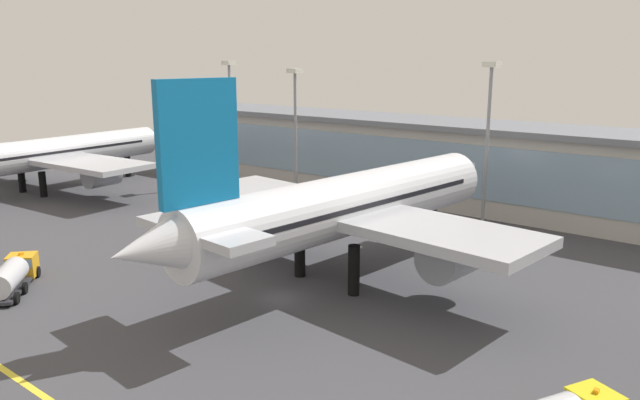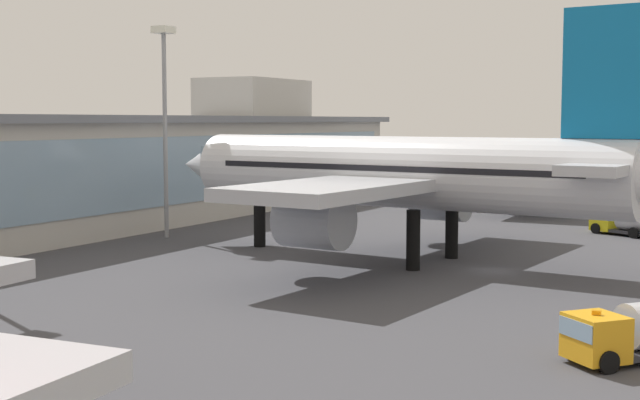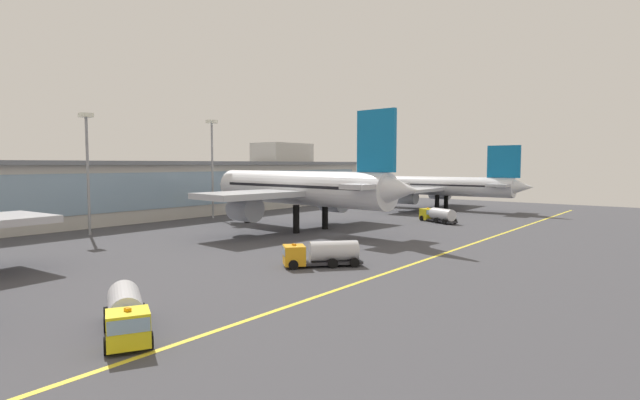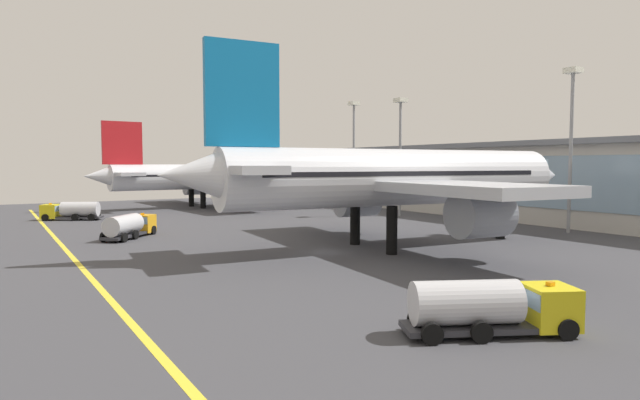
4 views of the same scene
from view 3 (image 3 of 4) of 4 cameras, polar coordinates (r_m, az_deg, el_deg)
name	(u,v)px [view 3 (image 3 of 4)]	position (r m, az deg, el deg)	size (l,w,h in m)	color
ground_plane	(332,234)	(82.28, 1.44, -4.00)	(180.43, 180.43, 0.00)	#424247
taxiway_centreline_stripe	(459,248)	(71.47, 15.78, -5.41)	(144.34, 0.50, 0.01)	yellow
terminal_building	(178,187)	(115.20, -16.12, 1.50)	(131.88, 14.00, 17.53)	beige
airliner_near_right	(299,189)	(87.65, -2.39, 1.32)	(39.69, 49.10, 20.03)	black
airliner_far_right	(431,186)	(131.84, 12.70, 1.56)	(37.52, 50.81, 16.11)	black
fuel_tanker_truck	(320,253)	(56.80, -0.03, -6.18)	(8.40, 7.78, 2.90)	black
baggage_tug_near	(126,314)	(37.10, -21.51, -12.13)	(6.42, 9.12, 2.90)	black
service_truck_far	(437,215)	(101.90, 13.37, -1.67)	(6.17, 9.20, 2.90)	black
apron_light_mast_west	(212,153)	(108.46, -12.37, 5.32)	(1.80, 1.80, 21.07)	gray
apron_light_mast_centre	(87,154)	(89.35, -25.32, 4.88)	(1.80, 1.80, 20.00)	gray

